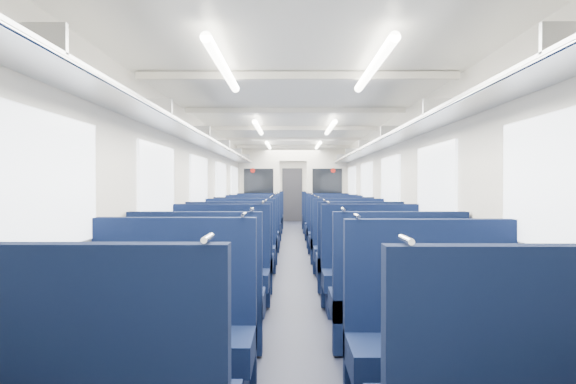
# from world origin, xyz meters

# --- Properties ---
(floor) EXTENTS (2.80, 18.00, 0.01)m
(floor) POSITION_xyz_m (0.00, 0.00, 0.00)
(floor) COLOR black
(floor) RESTS_ON ground
(ceiling) EXTENTS (2.80, 18.00, 0.01)m
(ceiling) POSITION_xyz_m (0.00, 0.00, 2.35)
(ceiling) COLOR white
(ceiling) RESTS_ON wall_left
(wall_left) EXTENTS (0.02, 18.00, 2.35)m
(wall_left) POSITION_xyz_m (-1.40, 0.00, 1.18)
(wall_left) COLOR beige
(wall_left) RESTS_ON floor
(dado_left) EXTENTS (0.03, 17.90, 0.70)m
(dado_left) POSITION_xyz_m (-1.39, 0.00, 0.35)
(dado_left) COLOR black
(dado_left) RESTS_ON floor
(wall_right) EXTENTS (0.02, 18.00, 2.35)m
(wall_right) POSITION_xyz_m (1.40, 0.00, 1.18)
(wall_right) COLOR beige
(wall_right) RESTS_ON floor
(dado_right) EXTENTS (0.03, 17.90, 0.70)m
(dado_right) POSITION_xyz_m (1.39, 0.00, 0.35)
(dado_right) COLOR black
(dado_right) RESTS_ON floor
(wall_far) EXTENTS (2.80, 0.02, 2.35)m
(wall_far) POSITION_xyz_m (0.00, 9.00, 1.18)
(wall_far) COLOR beige
(wall_far) RESTS_ON floor
(luggage_rack_left) EXTENTS (0.36, 17.40, 0.18)m
(luggage_rack_left) POSITION_xyz_m (-1.21, 0.00, 1.97)
(luggage_rack_left) COLOR #B2B5BA
(luggage_rack_left) RESTS_ON wall_left
(luggage_rack_right) EXTENTS (0.36, 17.40, 0.18)m
(luggage_rack_right) POSITION_xyz_m (1.21, 0.00, 1.97)
(luggage_rack_right) COLOR #B2B5BA
(luggage_rack_right) RESTS_ON wall_right
(windows) EXTENTS (2.78, 15.60, 0.75)m
(windows) POSITION_xyz_m (0.00, -0.46, 1.42)
(windows) COLOR white
(windows) RESTS_ON wall_left
(ceiling_fittings) EXTENTS (2.70, 16.06, 0.11)m
(ceiling_fittings) POSITION_xyz_m (0.00, -0.26, 2.29)
(ceiling_fittings) COLOR silver
(ceiling_fittings) RESTS_ON ceiling
(end_door) EXTENTS (0.75, 0.06, 2.00)m
(end_door) POSITION_xyz_m (0.00, 8.94, 1.00)
(end_door) COLOR black
(end_door) RESTS_ON floor
(bulkhead) EXTENTS (2.80, 0.10, 2.35)m
(bulkhead) POSITION_xyz_m (-0.00, 2.77, 1.23)
(bulkhead) COLOR silver
(bulkhead) RESTS_ON floor
(seat_2) EXTENTS (1.09, 0.60, 1.21)m
(seat_2) POSITION_xyz_m (-0.83, -7.01, 0.37)
(seat_2) COLOR #0B1535
(seat_2) RESTS_ON floor
(seat_3) EXTENTS (1.09, 0.60, 1.21)m
(seat_3) POSITION_xyz_m (0.83, -7.17, 0.37)
(seat_3) COLOR #0B1535
(seat_3) RESTS_ON floor
(seat_4) EXTENTS (1.09, 0.60, 1.21)m
(seat_4) POSITION_xyz_m (-0.83, -6.00, 0.37)
(seat_4) COLOR #0B1535
(seat_4) RESTS_ON floor
(seat_5) EXTENTS (1.09, 0.60, 1.21)m
(seat_5) POSITION_xyz_m (0.83, -5.99, 0.37)
(seat_5) COLOR #0B1535
(seat_5) RESTS_ON floor
(seat_6) EXTENTS (1.09, 0.60, 1.21)m
(seat_6) POSITION_xyz_m (-0.83, -4.71, 0.37)
(seat_6) COLOR #0B1535
(seat_6) RESTS_ON floor
(seat_7) EXTENTS (1.09, 0.60, 1.21)m
(seat_7) POSITION_xyz_m (0.83, -4.71, 0.37)
(seat_7) COLOR #0B1535
(seat_7) RESTS_ON floor
(seat_8) EXTENTS (1.09, 0.60, 1.21)m
(seat_8) POSITION_xyz_m (-0.83, -3.72, 0.37)
(seat_8) COLOR #0B1535
(seat_8) RESTS_ON floor
(seat_9) EXTENTS (1.09, 0.60, 1.21)m
(seat_9) POSITION_xyz_m (0.83, -3.66, 0.37)
(seat_9) COLOR #0B1535
(seat_9) RESTS_ON floor
(seat_10) EXTENTS (1.09, 0.60, 1.21)m
(seat_10) POSITION_xyz_m (-0.83, -2.56, 0.37)
(seat_10) COLOR #0B1535
(seat_10) RESTS_ON floor
(seat_11) EXTENTS (1.09, 0.60, 1.21)m
(seat_11) POSITION_xyz_m (0.83, -2.60, 0.37)
(seat_11) COLOR #0B1535
(seat_11) RESTS_ON floor
(seat_12) EXTENTS (1.09, 0.60, 1.21)m
(seat_12) POSITION_xyz_m (-0.83, -1.40, 0.37)
(seat_12) COLOR #0B1535
(seat_12) RESTS_ON floor
(seat_13) EXTENTS (1.09, 0.60, 1.21)m
(seat_13) POSITION_xyz_m (0.83, -1.35, 0.37)
(seat_13) COLOR #0B1535
(seat_13) RESTS_ON floor
(seat_14) EXTENTS (1.09, 0.60, 1.21)m
(seat_14) POSITION_xyz_m (-0.83, -0.18, 0.37)
(seat_14) COLOR #0B1535
(seat_14) RESTS_ON floor
(seat_15) EXTENTS (1.09, 0.60, 1.21)m
(seat_15) POSITION_xyz_m (0.83, -0.32, 0.37)
(seat_15) COLOR #0B1535
(seat_15) RESTS_ON floor
(seat_16) EXTENTS (1.09, 0.60, 1.21)m
(seat_16) POSITION_xyz_m (-0.83, 0.80, 0.37)
(seat_16) COLOR #0B1535
(seat_16) RESTS_ON floor
(seat_17) EXTENTS (1.09, 0.60, 1.21)m
(seat_17) POSITION_xyz_m (0.83, 0.83, 0.37)
(seat_17) COLOR #0B1535
(seat_17) RESTS_ON floor
(seat_18) EXTENTS (1.09, 0.60, 1.21)m
(seat_18) POSITION_xyz_m (-0.83, 1.98, 0.37)
(seat_18) COLOR #0B1535
(seat_18) RESTS_ON floor
(seat_19) EXTENTS (1.09, 0.60, 1.21)m
(seat_19) POSITION_xyz_m (0.83, 2.06, 0.37)
(seat_19) COLOR #0B1535
(seat_19) RESTS_ON floor
(seat_20) EXTENTS (1.09, 0.60, 1.21)m
(seat_20) POSITION_xyz_m (-0.83, 4.04, 0.37)
(seat_20) COLOR #0B1535
(seat_20) RESTS_ON floor
(seat_21) EXTENTS (1.09, 0.60, 1.21)m
(seat_21) POSITION_xyz_m (0.83, 4.03, 0.37)
(seat_21) COLOR #0B1535
(seat_21) RESTS_ON floor
(seat_22) EXTENTS (1.09, 0.60, 1.21)m
(seat_22) POSITION_xyz_m (-0.83, 5.31, 0.37)
(seat_22) COLOR #0B1535
(seat_22) RESTS_ON floor
(seat_23) EXTENTS (1.09, 0.60, 1.21)m
(seat_23) POSITION_xyz_m (0.83, 5.16, 0.37)
(seat_23) COLOR #0B1535
(seat_23) RESTS_ON floor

